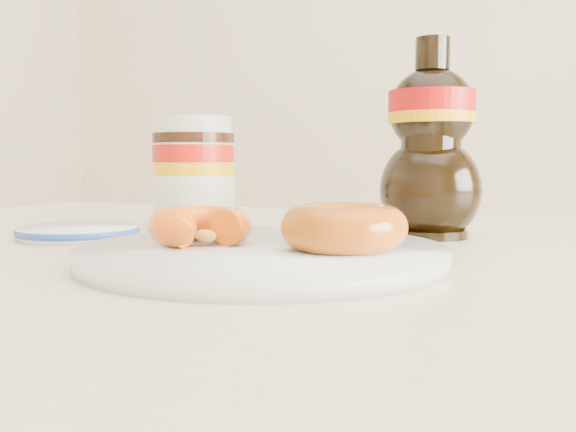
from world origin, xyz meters
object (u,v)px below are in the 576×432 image
at_px(syrup_bottle, 431,139).
at_px(dark_jar, 189,193).
at_px(blue_rim_saucer, 78,232).
at_px(nutella_jar, 194,170).
at_px(dining_table, 315,333).
at_px(plate, 263,254).
at_px(donut_bitten, 200,226).
at_px(donut_whole, 344,227).

height_order(syrup_bottle, dark_jar, syrup_bottle).
xyz_separation_m(syrup_bottle, blue_rim_saucer, (-0.35, -0.16, -0.10)).
xyz_separation_m(nutella_jar, syrup_bottle, (0.26, 0.06, 0.03)).
height_order(dining_table, plate, plate).
height_order(dark_jar, blue_rim_saucer, dark_jar).
bearing_deg(donut_bitten, dining_table, 68.83).
bearing_deg(dark_jar, dining_table, -32.46).
xyz_separation_m(donut_bitten, blue_rim_saucer, (-0.21, 0.08, -0.02)).
bearing_deg(donut_whole, donut_bitten, -172.43).
relative_size(donut_bitten, blue_rim_saucer, 0.66).
distance_m(donut_whole, dark_jar, 0.39).
bearing_deg(donut_bitten, donut_whole, 13.52).
bearing_deg(dark_jar, nutella_jar, -53.80).
xyz_separation_m(nutella_jar, blue_rim_saucer, (-0.08, -0.10, -0.07)).
distance_m(plate, donut_bitten, 0.06).
height_order(plate, nutella_jar, nutella_jar).
relative_size(donut_whole, blue_rim_saucer, 0.76).
relative_size(donut_bitten, nutella_jar, 0.64).
distance_m(donut_whole, nutella_jar, 0.30).
relative_size(dark_jar, blue_rim_saucer, 0.64).
height_order(dining_table, dark_jar, dark_jar).
distance_m(dining_table, donut_bitten, 0.17).
bearing_deg(blue_rim_saucer, syrup_bottle, 25.03).
relative_size(donut_bitten, donut_whole, 0.86).
distance_m(dining_table, blue_rim_saucer, 0.28).
xyz_separation_m(dining_table, blue_rim_saucer, (-0.26, -0.03, 0.09)).
bearing_deg(syrup_bottle, dark_jar, 176.65).
xyz_separation_m(dark_jar, blue_rim_saucer, (-0.03, -0.18, -0.03)).
xyz_separation_m(nutella_jar, dark_jar, (-0.06, 0.08, -0.03)).
xyz_separation_m(donut_whole, dark_jar, (-0.30, 0.25, 0.01)).
bearing_deg(blue_rim_saucer, nutella_jar, 51.86).
bearing_deg(plate, dark_jar, 132.54).
height_order(donut_bitten, donut_whole, donut_whole).
height_order(donut_whole, blue_rim_saucer, donut_whole).
bearing_deg(donut_bitten, dark_jar, 130.14).
distance_m(dark_jar, blue_rim_saucer, 0.18).
distance_m(donut_bitten, nutella_jar, 0.23).
bearing_deg(plate, dining_table, 86.96).
bearing_deg(nutella_jar, plate, -45.07).
xyz_separation_m(dining_table, syrup_bottle, (0.08, 0.13, 0.19)).
bearing_deg(syrup_bottle, dining_table, -121.86).
height_order(plate, syrup_bottle, syrup_bottle).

